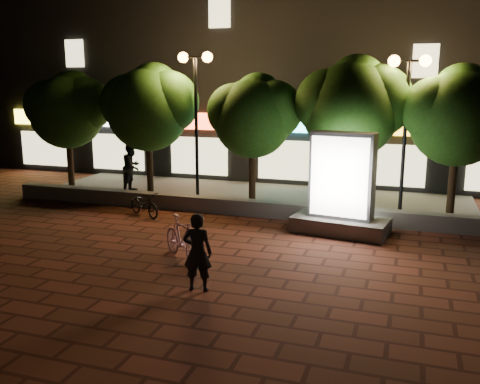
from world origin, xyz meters
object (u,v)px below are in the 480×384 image
at_px(street_lamp_left, 196,89).
at_px(ad_kiosk, 342,193).
at_px(tree_mid, 255,113).
at_px(tree_left, 150,105).
at_px(rider, 197,252).
at_px(tree_far_right, 460,112).
at_px(tree_right, 353,104).
at_px(tree_far_left, 69,107).
at_px(scooter_pink, 182,239).
at_px(scooter_parked, 144,204).
at_px(pedestrian, 132,167).
at_px(street_lamp_right, 407,94).

distance_m(street_lamp_left, ad_kiosk, 6.54).
bearing_deg(tree_mid, tree_left, 180.00).
bearing_deg(rider, tree_mid, -88.99).
bearing_deg(rider, tree_far_right, -132.02).
height_order(tree_left, tree_right, tree_right).
bearing_deg(tree_far_left, tree_right, 0.00).
bearing_deg(ad_kiosk, tree_far_left, 166.84).
distance_m(tree_far_left, scooter_pink, 10.09).
height_order(tree_mid, tree_right, tree_right).
relative_size(tree_mid, scooter_pink, 2.48).
relative_size(tree_left, ad_kiosk, 1.68).
distance_m(tree_mid, ad_kiosk, 4.69).
bearing_deg(tree_far_right, ad_kiosk, -140.96).
height_order(tree_far_right, ad_kiosk, tree_far_right).
bearing_deg(tree_left, scooter_parked, -67.60).
relative_size(tree_far_left, rider, 2.77).
bearing_deg(scooter_parked, tree_mid, -19.17).
xyz_separation_m(tree_far_left, street_lamp_left, (5.45, -0.26, 0.74)).
relative_size(tree_right, rider, 3.03).
bearing_deg(rider, pedestrian, -59.95).
height_order(tree_far_right, pedestrian, tree_far_right).
height_order(tree_right, scooter_pink, tree_right).
distance_m(tree_right, rider, 8.50).
bearing_deg(scooter_pink, rider, -105.55).
xyz_separation_m(tree_far_left, pedestrian, (2.45, 0.35, -2.25)).
distance_m(street_lamp_right, pedestrian, 10.41).
distance_m(tree_far_left, rider, 11.85).
relative_size(tree_left, tree_right, 0.97).
xyz_separation_m(tree_mid, street_lamp_left, (-2.05, -0.26, 0.81)).
bearing_deg(tree_right, tree_far_right, -0.00).
height_order(scooter_pink, pedestrian, pedestrian).
relative_size(tree_far_right, scooter_parked, 3.11).
xyz_separation_m(tree_right, scooter_pink, (-3.28, -6.14, -3.02)).
xyz_separation_m(tree_far_right, ad_kiosk, (-3.13, -2.54, -2.20)).
height_order(tree_far_right, street_lamp_left, street_lamp_left).
bearing_deg(street_lamp_right, tree_far_right, 9.61).
height_order(scooter_parked, pedestrian, pedestrian).
xyz_separation_m(tree_far_right, rider, (-5.38, -7.75, -2.53)).
bearing_deg(tree_left, tree_right, 0.00).
distance_m(street_lamp_left, street_lamp_right, 7.00).
height_order(tree_mid, scooter_parked, tree_mid).
xyz_separation_m(ad_kiosk, scooter_pink, (-3.34, -3.60, -0.63)).
distance_m(tree_mid, street_lamp_left, 2.22).
bearing_deg(scooter_parked, pedestrian, 63.98).
distance_m(tree_far_right, street_lamp_right, 1.66).
relative_size(street_lamp_left, scooter_parked, 3.39).
bearing_deg(scooter_parked, tree_far_right, -45.80).
height_order(street_lamp_left, rider, street_lamp_left).
xyz_separation_m(tree_right, ad_kiosk, (0.06, -2.54, -2.39)).
relative_size(tree_right, ad_kiosk, 1.74).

